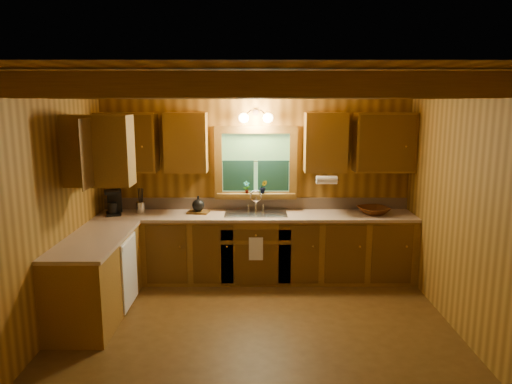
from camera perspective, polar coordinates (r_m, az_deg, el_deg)
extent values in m
plane|color=#533714|center=(5.17, 0.02, -16.59)|extent=(4.20, 4.20, 0.00)
plane|color=brown|center=(4.59, 0.03, 13.57)|extent=(4.20, 4.20, 0.00)
plane|color=brown|center=(6.58, -0.02, 1.37)|extent=(4.20, 0.00, 4.20)
plane|color=brown|center=(2.90, 0.13, -11.06)|extent=(4.20, 0.00, 4.20)
plane|color=brown|center=(5.16, -24.03, -2.23)|extent=(0.00, 3.80, 3.80)
plane|color=brown|center=(5.17, 24.03, -2.20)|extent=(0.00, 3.80, 3.80)
cube|color=brown|center=(3.39, 0.09, 12.68)|extent=(4.20, 0.14, 0.18)
cube|color=brown|center=(4.19, 0.04, 12.33)|extent=(4.20, 0.14, 0.18)
cube|color=brown|center=(4.99, 0.01, 12.08)|extent=(4.20, 0.14, 0.18)
cube|color=brown|center=(5.79, -0.01, 11.91)|extent=(4.20, 0.14, 0.18)
cube|color=brown|center=(6.48, -0.02, -6.70)|extent=(4.20, 0.62, 0.86)
cube|color=brown|center=(5.71, -18.52, -9.72)|extent=(0.62, 1.60, 0.86)
cube|color=tan|center=(6.36, -0.02, -2.83)|extent=(4.20, 0.66, 0.04)
cube|color=tan|center=(5.57, -18.70, -5.38)|extent=(0.64, 1.60, 0.04)
cube|color=tan|center=(6.62, -0.02, -1.38)|extent=(4.20, 0.02, 0.16)
cube|color=white|center=(5.80, -14.86, -9.19)|extent=(0.02, 0.60, 0.80)
cube|color=brown|center=(6.56, -15.11, 5.73)|extent=(0.78, 0.34, 0.78)
cube|color=brown|center=(6.41, -8.32, 5.87)|extent=(0.55, 0.34, 0.78)
cube|color=brown|center=(6.41, 8.28, 5.88)|extent=(0.55, 0.34, 0.78)
cube|color=brown|center=(6.57, 15.05, 5.74)|extent=(0.78, 0.34, 0.78)
cube|color=brown|center=(5.63, -20.11, 4.66)|extent=(0.34, 1.10, 0.78)
cube|color=brown|center=(6.46, -0.02, 7.45)|extent=(1.12, 0.08, 0.10)
cube|color=brown|center=(6.57, -0.02, -0.41)|extent=(1.12, 0.08, 0.10)
cube|color=brown|center=(6.52, -4.52, 3.47)|extent=(0.10, 0.08, 0.80)
cube|color=brown|center=(6.52, 4.47, 3.48)|extent=(0.10, 0.08, 0.80)
cube|color=#437531|center=(6.54, -0.02, 3.53)|extent=(0.92, 0.01, 0.80)
cube|color=#113227|center=(6.54, -2.12, 1.97)|extent=(0.42, 0.02, 0.42)
cube|color=#113227|center=(6.54, 2.07, 1.97)|extent=(0.42, 0.02, 0.42)
cylinder|color=black|center=(6.51, -0.02, 3.67)|extent=(0.92, 0.01, 0.01)
cube|color=brown|center=(6.53, -0.02, -0.30)|extent=(1.06, 0.14, 0.04)
cylinder|color=black|center=(6.45, -0.02, 9.49)|extent=(0.08, 0.03, 0.08)
cylinder|color=black|center=(6.39, -0.93, 9.47)|extent=(0.09, 0.17, 0.08)
cylinder|color=black|center=(6.39, 0.89, 9.47)|extent=(0.09, 0.17, 0.08)
sphere|color=#FFE0A5|center=(6.33, -1.49, 8.83)|extent=(0.13, 0.13, 0.13)
sphere|color=#FFE0A5|center=(6.33, 1.44, 8.83)|extent=(0.13, 0.13, 0.13)
cylinder|color=white|center=(6.27, 8.42, 1.44)|extent=(0.27, 0.11, 0.11)
cube|color=white|center=(6.14, -0.01, -6.81)|extent=(0.18, 0.01, 0.30)
cube|color=silver|center=(6.36, -0.02, -2.59)|extent=(0.82, 0.48, 0.02)
cube|color=#262628|center=(6.38, -1.73, -3.15)|extent=(0.34, 0.40, 0.14)
cube|color=#262628|center=(6.38, 1.69, -3.15)|extent=(0.34, 0.40, 0.14)
cylinder|color=silver|center=(6.51, -0.02, -1.32)|extent=(0.04, 0.04, 0.22)
torus|color=silver|center=(6.43, -0.02, -0.47)|extent=(0.16, 0.02, 0.16)
cube|color=black|center=(6.58, -16.65, -2.49)|extent=(0.19, 0.23, 0.03)
cube|color=black|center=(6.62, -16.55, -1.00)|extent=(0.19, 0.08, 0.31)
cube|color=black|center=(6.51, -16.84, 0.00)|extent=(0.19, 0.21, 0.04)
cylinder|color=black|center=(6.54, -16.76, -1.80)|extent=(0.11, 0.11, 0.13)
cylinder|color=silver|center=(6.59, -13.60, -1.80)|extent=(0.12, 0.12, 0.15)
cylinder|color=black|center=(6.56, -13.82, -0.51)|extent=(0.03, 0.04, 0.22)
cylinder|color=black|center=(6.56, -13.66, -0.49)|extent=(0.01, 0.01, 0.22)
cylinder|color=black|center=(6.57, -13.51, -0.47)|extent=(0.03, 0.04, 0.22)
cylinder|color=black|center=(6.57, -13.39, -0.46)|extent=(0.04, 0.06, 0.22)
cube|color=#583913|center=(6.45, -6.89, -2.40)|extent=(0.31, 0.24, 0.02)
sphere|color=black|center=(6.43, -6.91, -1.58)|extent=(0.16, 0.16, 0.16)
cylinder|color=black|center=(6.41, -6.93, -0.67)|extent=(0.03, 0.03, 0.04)
imported|color=#48230C|center=(6.53, 13.86, -2.16)|extent=(0.50, 0.50, 0.10)
imported|color=#583913|center=(6.49, -1.12, 0.56)|extent=(0.10, 0.08, 0.17)
imported|color=#583913|center=(6.48, 0.88, 0.62)|extent=(0.10, 0.09, 0.18)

